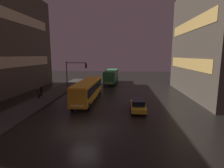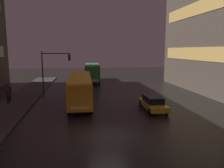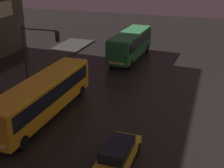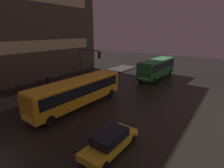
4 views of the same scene
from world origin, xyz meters
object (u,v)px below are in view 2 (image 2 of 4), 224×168
(bus_near, at_px, (81,86))
(car_taxi, at_px, (153,103))
(bus_far, at_px, (92,71))
(pedestrian_mid, at_px, (9,91))
(traffic_light_main, at_px, (53,65))
(pedestrian_near, at_px, (8,94))

(bus_near, distance_m, car_taxi, 8.32)
(bus_far, height_order, car_taxi, bus_far)
(pedestrian_mid, relative_size, traffic_light_main, 0.30)
(car_taxi, distance_m, traffic_light_main, 14.66)
(pedestrian_near, distance_m, traffic_light_main, 7.08)
(bus_far, relative_size, car_taxi, 2.08)
(car_taxi, height_order, traffic_light_main, traffic_light_main)
(bus_far, bearing_deg, bus_near, 84.81)
(bus_far, distance_m, pedestrian_near, 19.10)
(car_taxi, bearing_deg, bus_near, -28.88)
(bus_near, bearing_deg, pedestrian_near, -2.94)
(bus_near, bearing_deg, traffic_light_main, -55.13)
(bus_far, bearing_deg, pedestrian_near, 60.13)
(bus_far, height_order, traffic_light_main, traffic_light_main)
(pedestrian_near, xyz_separation_m, pedestrian_mid, (-0.30, 1.44, 0.03))
(bus_near, distance_m, pedestrian_mid, 8.52)
(pedestrian_mid, bearing_deg, bus_near, -91.09)
(bus_near, xyz_separation_m, traffic_light_main, (-3.61, 5.34, 2.10))
(bus_near, relative_size, pedestrian_near, 6.82)
(bus_far, bearing_deg, traffic_light_main, 65.14)
(pedestrian_near, relative_size, pedestrian_mid, 0.97)
(bus_far, distance_m, pedestrian_mid, 18.07)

